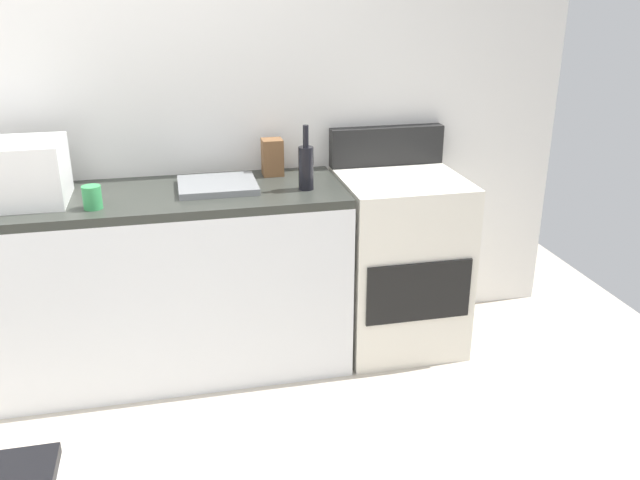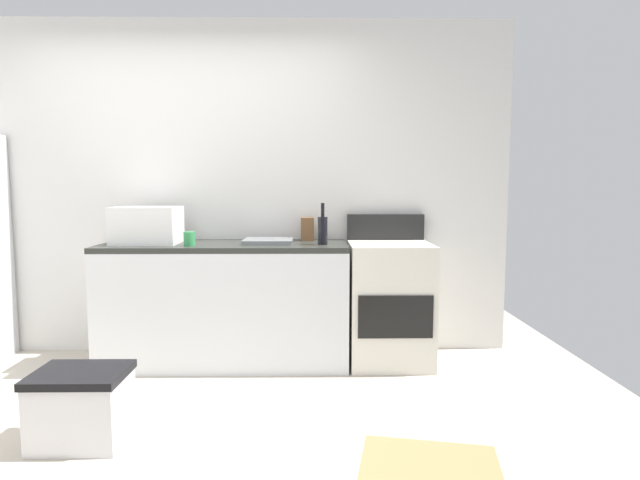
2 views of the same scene
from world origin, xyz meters
name	(u,v)px [view 2 (image 2 of 2)]	position (x,y,z in m)	size (l,w,h in m)	color
ground_plane	(132,440)	(0.00, 0.00, 0.00)	(6.00, 6.00, 0.00)	#B2A899
wall_back	(194,189)	(0.00, 1.55, 1.30)	(5.00, 0.10, 2.60)	silver
kitchen_counter	(226,303)	(0.30, 1.20, 0.45)	(1.80, 0.60, 0.90)	silver
stove_oven	(389,301)	(1.52, 1.21, 0.47)	(0.60, 0.61, 1.10)	silver
microwave	(147,225)	(-0.26, 1.19, 1.04)	(0.46, 0.34, 0.27)	white
sink_basin	(268,241)	(0.62, 1.22, 0.92)	(0.36, 0.32, 0.03)	slate
wine_bottle	(323,229)	(1.02, 1.11, 1.01)	(0.07, 0.07, 0.30)	black
coffee_mug	(189,239)	(0.08, 1.04, 0.95)	(0.08, 0.08, 0.10)	#338C4C
knife_block	(307,229)	(0.91, 1.39, 0.99)	(0.10, 0.10, 0.18)	brown
storage_bin	(81,406)	(-0.24, -0.02, 0.19)	(0.46, 0.36, 0.38)	silver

